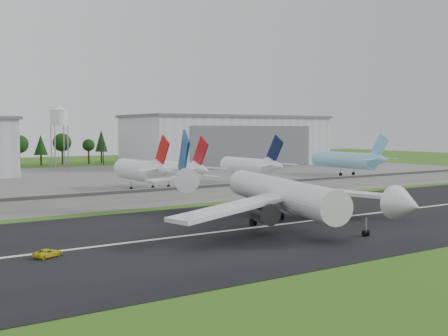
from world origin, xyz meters
TOP-DOWN VIEW (x-y plane):
  - ground at (0.00, 0.00)m, footprint 600.00×600.00m
  - runway at (0.00, 10.00)m, footprint 320.00×60.00m
  - runway_centerline at (0.00, 10.00)m, footprint 220.00×1.00m
  - apron at (0.00, 120.00)m, footprint 320.00×150.00m
  - blast_fence at (0.00, 54.99)m, footprint 240.00×0.61m
  - hangar_east at (75.00, 164.92)m, footprint 102.00×47.00m
  - water_tower at (-5.00, 185.00)m, footprint 8.40×8.40m
  - utility_poles at (0.00, 200.00)m, footprint 230.00×3.00m
  - treeline at (0.00, 215.00)m, footprint 320.00×16.00m
  - main_airliner at (-16.32, 9.58)m, footprint 55.16×58.34m
  - ground_vehicle at (-61.63, 6.92)m, footprint 4.75×3.49m
  - parked_jet_red_a at (-13.47, 76.59)m, footprint 7.36×31.29m
  - parked_jet_red_b at (-1.20, 76.53)m, footprint 7.36×31.29m
  - parked_jet_navy at (26.03, 76.56)m, footprint 7.36×31.29m
  - parked_jet_skyblue at (76.74, 81.61)m, footprint 7.36×37.29m

SIDE VIEW (x-z plane):
  - ground at x=0.00m, z-range 0.00..0.00m
  - utility_poles at x=0.00m, z-range -6.00..6.00m
  - treeline at x=0.00m, z-range -11.00..11.00m
  - runway at x=0.00m, z-range 0.00..0.10m
  - apron at x=0.00m, z-range 0.00..0.10m
  - runway_centerline at x=0.00m, z-range 0.10..0.12m
  - ground_vehicle at x=-61.63m, z-range 0.10..1.30m
  - blast_fence at x=0.00m, z-range 0.06..3.56m
  - main_airliner at x=-16.32m, z-range -4.19..13.98m
  - parked_jet_red_b at x=-1.20m, z-range -2.25..14.25m
  - parked_jet_navy at x=26.03m, z-range -2.16..14.53m
  - parked_jet_red_a at x=-13.47m, z-range -2.06..14.87m
  - parked_jet_skyblue at x=76.74m, z-range -2.06..14.96m
  - hangar_east at x=75.00m, z-range 0.03..25.23m
  - water_tower at x=-5.00m, z-range 9.85..39.25m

